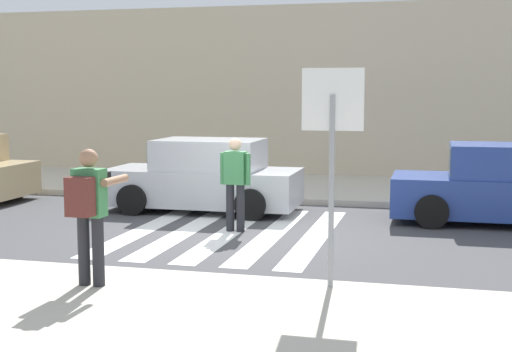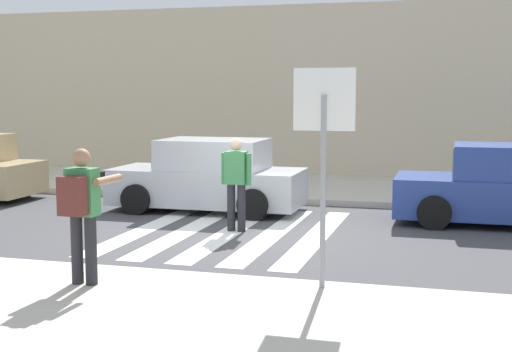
# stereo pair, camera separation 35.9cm
# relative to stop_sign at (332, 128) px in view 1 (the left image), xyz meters

# --- Properties ---
(ground_plane) EXTENTS (120.00, 120.00, 0.00)m
(ground_plane) POSITION_rel_stop_sign_xyz_m (-2.38, 3.48, -2.12)
(ground_plane) COLOR #424244
(sidewalk_near) EXTENTS (60.00, 6.00, 0.14)m
(sidewalk_near) POSITION_rel_stop_sign_xyz_m (-2.38, -2.72, -2.05)
(sidewalk_near) COLOR beige
(sidewalk_near) RESTS_ON ground
(sidewalk_far) EXTENTS (60.00, 4.80, 0.14)m
(sidewalk_far) POSITION_rel_stop_sign_xyz_m (-2.38, 9.48, -2.05)
(sidewalk_far) COLOR beige
(sidewalk_far) RESTS_ON ground
(building_facade_far) EXTENTS (56.00, 4.00, 5.06)m
(building_facade_far) POSITION_rel_stop_sign_xyz_m (-2.38, 13.88, 0.41)
(building_facade_far) COLOR beige
(building_facade_far) RESTS_ON ground
(crosswalk_stripe_0) EXTENTS (0.44, 5.20, 0.01)m
(crosswalk_stripe_0) POSITION_rel_stop_sign_xyz_m (-3.98, 3.68, -2.11)
(crosswalk_stripe_0) COLOR silver
(crosswalk_stripe_0) RESTS_ON ground
(crosswalk_stripe_1) EXTENTS (0.44, 5.20, 0.01)m
(crosswalk_stripe_1) POSITION_rel_stop_sign_xyz_m (-3.18, 3.68, -2.11)
(crosswalk_stripe_1) COLOR silver
(crosswalk_stripe_1) RESTS_ON ground
(crosswalk_stripe_2) EXTENTS (0.44, 5.20, 0.01)m
(crosswalk_stripe_2) POSITION_rel_stop_sign_xyz_m (-2.38, 3.68, -2.11)
(crosswalk_stripe_2) COLOR silver
(crosswalk_stripe_2) RESTS_ON ground
(crosswalk_stripe_3) EXTENTS (0.44, 5.20, 0.01)m
(crosswalk_stripe_3) POSITION_rel_stop_sign_xyz_m (-1.58, 3.68, -2.11)
(crosswalk_stripe_3) COLOR silver
(crosswalk_stripe_3) RESTS_ON ground
(crosswalk_stripe_4) EXTENTS (0.44, 5.20, 0.01)m
(crosswalk_stripe_4) POSITION_rel_stop_sign_xyz_m (-0.78, 3.68, -2.11)
(crosswalk_stripe_4) COLOR silver
(crosswalk_stripe_4) RESTS_ON ground
(stop_sign) EXTENTS (0.76, 0.08, 2.71)m
(stop_sign) POSITION_rel_stop_sign_xyz_m (0.00, 0.00, 0.00)
(stop_sign) COLOR gray
(stop_sign) RESTS_ON sidewalk_near
(photographer_with_backpack) EXTENTS (0.60, 0.85, 1.72)m
(photographer_with_backpack) POSITION_rel_stop_sign_xyz_m (-2.93, -0.71, -0.95)
(photographer_with_backpack) COLOR #232328
(photographer_with_backpack) RESTS_ON sidewalk_near
(pedestrian_crossing) EXTENTS (0.58, 0.26, 1.72)m
(pedestrian_crossing) POSITION_rel_stop_sign_xyz_m (-2.30, 3.76, -1.14)
(pedestrian_crossing) COLOR #232328
(pedestrian_crossing) RESTS_ON ground
(parked_car_silver) EXTENTS (4.10, 1.92, 1.55)m
(parked_car_silver) POSITION_rel_stop_sign_xyz_m (-3.54, 5.78, -1.39)
(parked_car_silver) COLOR #B7BABF
(parked_car_silver) RESTS_ON ground
(parked_car_blue) EXTENTS (4.10, 1.92, 1.55)m
(parked_car_blue) POSITION_rel_stop_sign_xyz_m (2.52, 5.78, -1.39)
(parked_car_blue) COLOR #284293
(parked_car_blue) RESTS_ON ground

